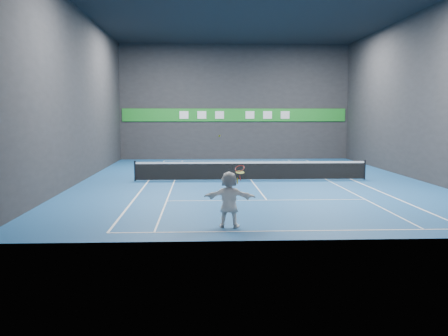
{
  "coord_description": "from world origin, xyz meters",
  "views": [
    {
      "loc": [
        -2.72,
        -26.54,
        3.48
      ],
      "look_at": [
        -1.84,
        -7.89,
        1.5
      ],
      "focal_mm": 40.0,
      "sensor_mm": 36.0,
      "label": 1
    }
  ],
  "objects_px": {
    "player": "(229,199)",
    "tennis_ball": "(219,136)",
    "tennis_racket": "(240,171)",
    "tennis_net": "(251,170)"
  },
  "relations": [
    {
      "from": "player",
      "to": "tennis_ball",
      "type": "bearing_deg",
      "value": -1.56
    },
    {
      "from": "player",
      "to": "tennis_racket",
      "type": "bearing_deg",
      "value": -162.6
    },
    {
      "from": "player",
      "to": "tennis_net",
      "type": "height_order",
      "value": "player"
    },
    {
      "from": "player",
      "to": "tennis_net",
      "type": "distance_m",
      "value": 11.43
    },
    {
      "from": "player",
      "to": "tennis_ball",
      "type": "xyz_separation_m",
      "value": [
        -0.3,
        0.06,
        1.97
      ]
    },
    {
      "from": "player",
      "to": "tennis_net",
      "type": "xyz_separation_m",
      "value": [
        1.84,
        11.28,
        -0.34
      ]
    },
    {
      "from": "player",
      "to": "tennis_net",
      "type": "bearing_deg",
      "value": -90.24
    },
    {
      "from": "tennis_ball",
      "to": "tennis_net",
      "type": "xyz_separation_m",
      "value": [
        2.14,
        11.22,
        -2.31
      ]
    },
    {
      "from": "player",
      "to": "tennis_racket",
      "type": "xyz_separation_m",
      "value": [
        0.32,
        0.05,
        0.89
      ]
    },
    {
      "from": "tennis_net",
      "to": "tennis_ball",
      "type": "bearing_deg",
      "value": -100.77
    }
  ]
}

